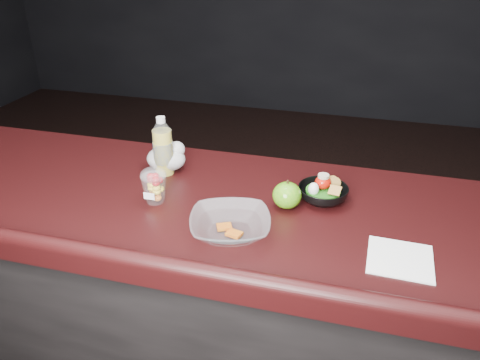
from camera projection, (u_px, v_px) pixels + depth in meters
The scene contains 8 objects.
counter at pixel (213, 322), 1.68m from camera, with size 4.06×0.71×1.02m.
lemonade_bottle at pixel (163, 150), 1.56m from camera, with size 0.07×0.07×0.20m.
fruit_cup at pixel (154, 185), 1.41m from camera, with size 0.08×0.08×0.11m.
green_apple at pixel (287, 195), 1.39m from camera, with size 0.09×0.09×0.09m.
plastic_bag at pixel (168, 158), 1.61m from camera, with size 0.14×0.11×0.10m.
snack_bowl at pixel (323, 192), 1.43m from camera, with size 0.19×0.19×0.08m.
takeout_bowl at pixel (230, 225), 1.27m from camera, with size 0.27×0.27×0.05m.
paper_napkin at pixel (400, 259), 1.18m from camera, with size 0.16×0.16×0.00m, color white.
Camera 1 is at (0.42, -0.87, 1.75)m, focal length 35.00 mm.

